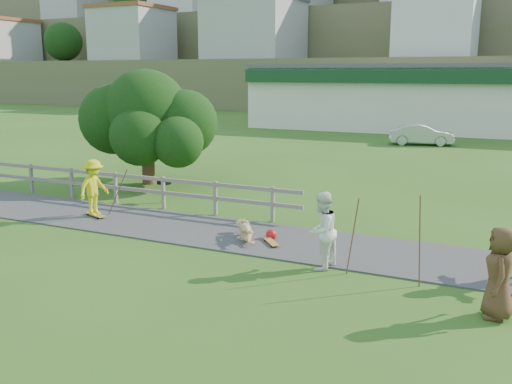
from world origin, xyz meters
TOP-DOWN VIEW (x-y plane):
  - ground at (0.00, 0.00)m, footprint 260.00×260.00m
  - path at (0.00, 1.50)m, footprint 34.00×3.00m
  - fence at (-4.62, 3.30)m, footprint 15.05×0.10m
  - strip_mall at (4.00, 34.94)m, footprint 32.50×10.75m
  - hillside at (0.00, 91.31)m, footprint 220.00×67.00m
  - skater_rider at (-3.25, 1.36)m, footprint 0.74×1.18m
  - skater_fallen at (2.13, 1.19)m, footprint 1.50×1.22m
  - spectator_a at (4.73, -0.09)m, footprint 0.85×1.01m
  - spectator_c at (8.59, -1.27)m, footprint 0.66×0.92m
  - car_silver at (2.82, 24.53)m, footprint 4.14×2.27m
  - tree at (-5.07, 6.70)m, footprint 5.46×5.46m
  - bbq at (-2.50, 4.08)m, footprint 0.45×0.37m
  - longboard_rider at (-3.25, 1.36)m, footprint 0.97×0.55m
  - longboard_fallen at (2.93, 1.09)m, footprint 0.71×0.75m
  - helmet at (2.73, 1.54)m, footprint 0.30×0.30m
  - pole_rider at (-2.65, 1.76)m, footprint 0.03×0.03m
  - pole_spec_left at (5.49, -0.18)m, footprint 0.03×0.03m
  - pole_spec_right at (6.97, -0.27)m, footprint 0.03×0.03m

SIDE VIEW (x-z plane):
  - ground at x=0.00m, z-range 0.00..0.00m
  - path at x=0.00m, z-range 0.00..0.04m
  - longboard_fallen at x=2.93m, z-range 0.00..0.09m
  - longboard_rider at x=-3.25m, z-range 0.00..0.11m
  - helmet at x=2.73m, z-range 0.00..0.30m
  - skater_fallen at x=2.13m, z-range 0.00..0.57m
  - bbq at x=-2.50m, z-range 0.00..0.86m
  - car_silver at x=2.82m, z-range 0.00..1.29m
  - fence at x=-4.62m, z-range 0.17..1.27m
  - spectator_c at x=8.59m, z-range 0.00..1.75m
  - skater_rider at x=-3.25m, z-range 0.00..1.75m
  - pole_rider at x=-2.65m, z-range 0.00..1.78m
  - pole_spec_left at x=5.49m, z-range 0.00..1.81m
  - spectator_a at x=4.73m, z-range 0.00..1.83m
  - pole_spec_right at x=6.97m, z-range 0.00..2.00m
  - tree at x=-5.07m, z-range 0.00..4.07m
  - strip_mall at x=4.00m, z-range 0.03..5.13m
  - hillside at x=0.00m, z-range -9.34..38.16m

